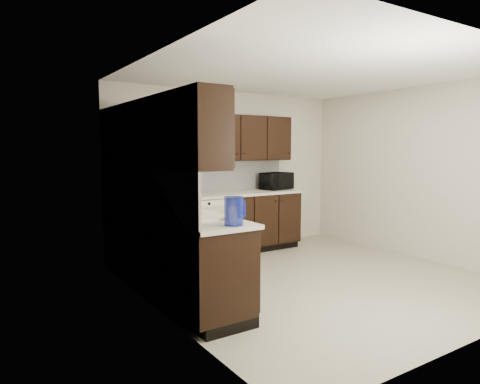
# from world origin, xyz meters

# --- Properties ---
(floor) EXTENTS (4.00, 4.00, 0.00)m
(floor) POSITION_xyz_m (0.00, 0.00, 0.00)
(floor) COLOR #A09B84
(floor) RESTS_ON ground
(ceiling) EXTENTS (4.00, 4.00, 0.00)m
(ceiling) POSITION_xyz_m (0.00, 0.00, 2.50)
(ceiling) COLOR white
(ceiling) RESTS_ON wall_back
(wall_back) EXTENTS (4.00, 0.02, 2.50)m
(wall_back) POSITION_xyz_m (0.00, 2.00, 1.25)
(wall_back) COLOR #BAB49F
(wall_back) RESTS_ON floor
(wall_left) EXTENTS (0.02, 4.00, 2.50)m
(wall_left) POSITION_xyz_m (-2.00, 0.00, 1.25)
(wall_left) COLOR #BAB49F
(wall_left) RESTS_ON floor
(wall_right) EXTENTS (0.02, 4.00, 2.50)m
(wall_right) POSITION_xyz_m (2.00, 0.00, 1.25)
(wall_right) COLOR #BAB49F
(wall_right) RESTS_ON floor
(lower_cabinets) EXTENTS (3.00, 2.80, 0.90)m
(lower_cabinets) POSITION_xyz_m (-1.01, 1.11, 0.41)
(lower_cabinets) COLOR black
(lower_cabinets) RESTS_ON floor
(countertop) EXTENTS (3.03, 2.83, 0.04)m
(countertop) POSITION_xyz_m (-1.01, 1.11, 0.92)
(countertop) COLOR beige
(countertop) RESTS_ON lower_cabinets
(backsplash) EXTENTS (3.00, 2.80, 0.48)m
(backsplash) POSITION_xyz_m (-1.22, 1.32, 1.18)
(backsplash) COLOR silver
(backsplash) RESTS_ON countertop
(upper_cabinets) EXTENTS (3.00, 2.80, 0.70)m
(upper_cabinets) POSITION_xyz_m (-1.10, 1.20, 1.77)
(upper_cabinets) COLOR black
(upper_cabinets) RESTS_ON wall_back
(dishwasher) EXTENTS (0.58, 0.04, 0.78)m
(dishwasher) POSITION_xyz_m (-0.70, 1.41, 0.55)
(dishwasher) COLOR beige
(dishwasher) RESTS_ON lower_cabinets
(sink) EXTENTS (0.54, 0.82, 0.42)m
(sink) POSITION_xyz_m (-1.68, -0.01, 0.88)
(sink) COLOR beige
(sink) RESTS_ON countertop
(microwave) EXTENTS (0.56, 0.44, 0.28)m
(microwave) POSITION_xyz_m (0.75, 1.73, 1.08)
(microwave) COLOR black
(microwave) RESTS_ON countertop
(soap_bottle_a) EXTENTS (0.09, 0.09, 0.18)m
(soap_bottle_a) POSITION_xyz_m (-1.48, -0.46, 1.03)
(soap_bottle_a) COLOR gray
(soap_bottle_a) RESTS_ON countertop
(soap_bottle_b) EXTENTS (0.11, 0.11, 0.22)m
(soap_bottle_b) POSITION_xyz_m (-1.87, -0.07, 1.05)
(soap_bottle_b) COLOR gray
(soap_bottle_b) RESTS_ON countertop
(toaster_oven) EXTENTS (0.41, 0.31, 0.25)m
(toaster_oven) POSITION_xyz_m (-1.44, 1.76, 1.07)
(toaster_oven) COLOR #B0B0B2
(toaster_oven) RESTS_ON countertop
(storage_bin) EXTENTS (0.60, 0.52, 0.20)m
(storage_bin) POSITION_xyz_m (-1.70, 1.01, 1.04)
(storage_bin) COLOR white
(storage_bin) RESTS_ON countertop
(blue_pitcher) EXTENTS (0.18, 0.18, 0.25)m
(blue_pitcher) POSITION_xyz_m (-1.61, -0.70, 1.07)
(blue_pitcher) COLOR navy
(blue_pitcher) RESTS_ON countertop
(teal_tumbler) EXTENTS (0.11, 0.11, 0.21)m
(teal_tumbler) POSITION_xyz_m (-1.53, 1.12, 1.05)
(teal_tumbler) COLOR #0C7686
(teal_tumbler) RESTS_ON countertop
(paper_towel_roll) EXTENTS (0.16, 0.16, 0.28)m
(paper_towel_roll) POSITION_xyz_m (-1.54, 0.66, 1.08)
(paper_towel_roll) COLOR white
(paper_towel_roll) RESTS_ON countertop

